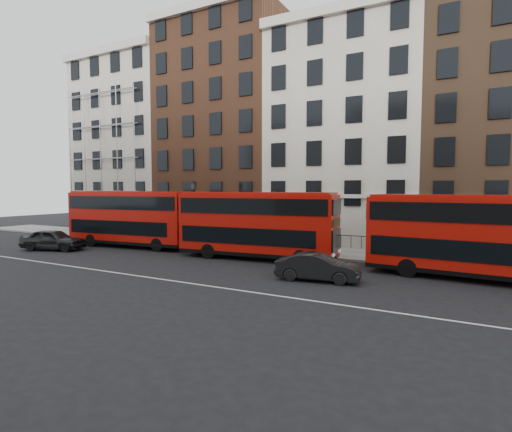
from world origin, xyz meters
The scene contains 12 objects.
ground centered at (0.00, 0.00, 0.00)m, with size 120.00×120.00×0.00m, color black.
pavement centered at (0.00, 10.50, 0.07)m, with size 80.00×5.00×0.15m, color gray.
kerb centered at (0.00, 8.00, 0.08)m, with size 80.00×0.30×0.16m, color gray.
road_centre_line centered at (0.00, -2.00, 0.01)m, with size 70.00×0.12×0.01m, color white.
building_terrace centered at (-0.31, 17.88, 10.24)m, with size 64.00×11.95×22.00m.
bus_a centered at (-14.79, 5.72, 2.46)m, with size 11.10×3.67×4.58m.
bus_b centered at (-3.02, 5.72, 2.45)m, with size 11.05×3.57×4.56m.
bus_c centered at (9.90, 5.73, 2.40)m, with size 10.81×3.29×4.48m.
car_rear centered at (-18.79, 1.60, 0.83)m, with size 1.95×4.86×1.66m, color black.
car_front centered at (2.85, 1.70, 0.72)m, with size 1.52×4.35×1.43m, color black.
lamp_post_left centered at (-10.78, 9.04, 3.08)m, with size 0.44×0.44×5.33m.
iron_railings centered at (0.00, 12.70, 0.65)m, with size 6.60×0.06×1.00m, color black, non-canonical shape.
Camera 1 is at (9.86, -17.89, 4.82)m, focal length 28.00 mm.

